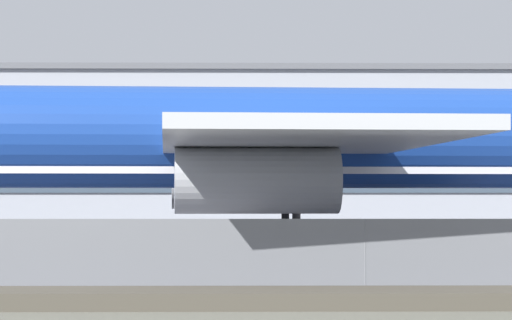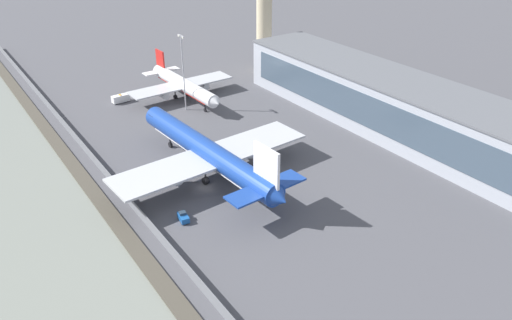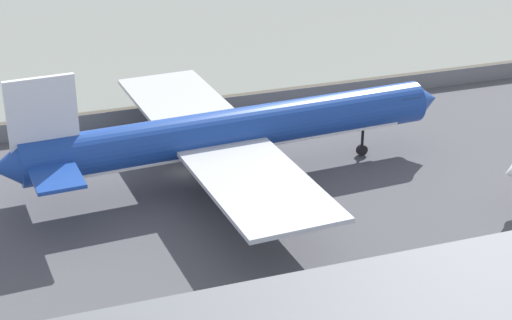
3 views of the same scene
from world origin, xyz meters
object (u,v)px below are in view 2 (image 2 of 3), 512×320
Objects in this scene: ops_van at (120,98)px; apron_light_mast_apron_west at (183,69)px; cargo_jet_blue at (208,152)px; control_tower at (264,0)px; baggage_tug at (183,217)px; passenger_jet_white_red at (183,85)px.

apron_light_mast_apron_west is (16.25, 13.63, 10.99)m from ops_van.
ops_van is (-53.02, -0.30, -4.55)m from cargo_jet_blue.
control_tower is at bearing 135.15° from cargo_jet_blue.
ops_van is 57.85m from control_tower.
baggage_tug is 56.90m from apron_light_mast_apron_west.
ops_van is 0.12× the size of control_tower.
control_tower reaches higher than cargo_jet_blue.
passenger_jet_white_red is 11.32× the size of baggage_tug.
passenger_jet_white_red is 64.48m from baggage_tug.
ops_van is 23.89m from apron_light_mast_apron_west.
apron_light_mast_apron_west is (-49.16, 26.24, 11.46)m from baggage_tug.
control_tower reaches higher than passenger_jet_white_red.
control_tower is (-65.46, 65.69, 23.48)m from baggage_tug.
apron_light_mast_apron_west reaches higher than ops_van.
ops_van is (-8.32, -17.13, -3.26)m from passenger_jet_white_red.
passenger_jet_white_red is 41.86m from control_tower.
cargo_jet_blue is at bearing -44.85° from control_tower.
apron_light_mast_apron_west is (-36.77, 13.33, 6.44)m from cargo_jet_blue.
baggage_tug is at bearing -10.91° from ops_van.
apron_light_mast_apron_west reaches higher than passenger_jet_white_red.
passenger_jet_white_red is 1.76× the size of apron_light_mast_apron_west.
cargo_jet_blue reaches higher than ops_van.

